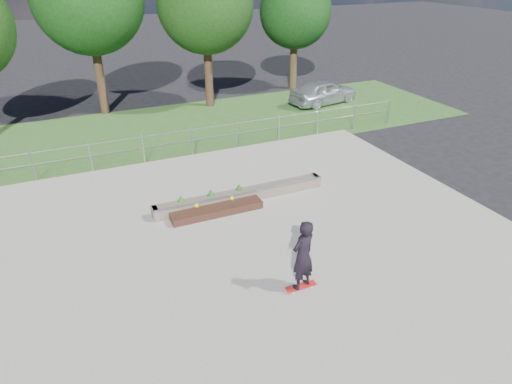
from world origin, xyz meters
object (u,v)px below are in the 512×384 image
(planter_bed, at_px, (213,204))
(skateboarder, at_px, (303,255))
(grind_ledge, at_px, (241,196))
(parked_car, at_px, (323,92))

(planter_bed, bearing_deg, skateboarder, -82.17)
(grind_ledge, xyz_separation_m, parked_car, (8.64, 8.83, 0.42))
(grind_ledge, distance_m, planter_bed, 1.04)
(planter_bed, xyz_separation_m, skateboarder, (0.65, -4.72, 0.82))
(planter_bed, relative_size, parked_car, 0.75)
(planter_bed, distance_m, skateboarder, 4.83)
(skateboarder, xyz_separation_m, parked_car, (9.02, 13.67, -0.39))
(parked_car, bearing_deg, grind_ledge, 125.53)
(skateboarder, bearing_deg, parked_car, 56.56)
(grind_ledge, relative_size, parked_car, 1.50)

